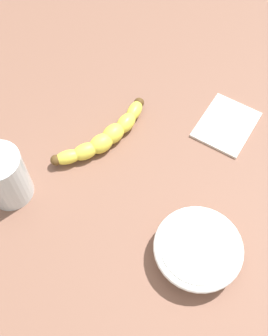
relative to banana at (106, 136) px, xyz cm
name	(u,v)px	position (x,y,z in cm)	size (l,w,h in cm)	color
wooden_tabletop	(104,199)	(11.91, 1.37, -3.29)	(120.00, 120.00, 3.00)	brown
banana	(106,136)	(0.00, 0.00, 0.00)	(17.96, 16.47, 3.59)	yellow
smoothie_glass	(5,177)	(13.00, -15.62, 3.44)	(8.12, 8.12, 11.05)	silver
ceramic_bowl	(198,250)	(21.27, 18.69, 0.67)	(14.84, 14.84, 4.09)	white
folded_napkin	(226,125)	(-6.73, 23.73, -1.49)	(12.72, 10.16, 0.60)	white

